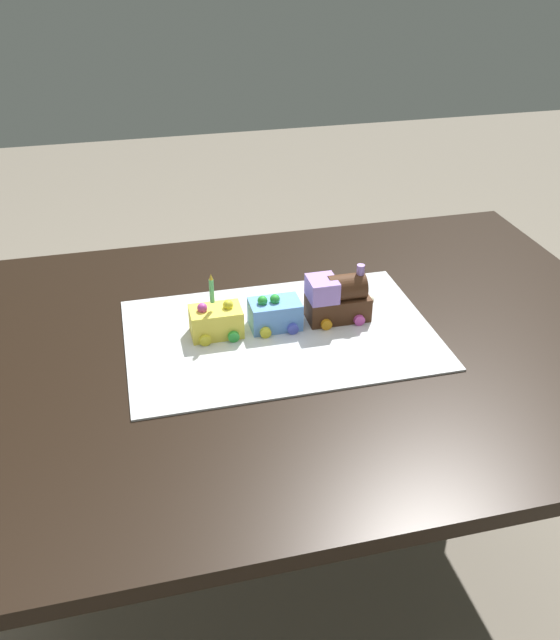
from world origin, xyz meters
TOP-DOWN VIEW (x-y plane):
  - ground_plane at (0.00, 0.00)m, footprint 8.00×8.00m
  - dining_table at (0.00, 0.00)m, footprint 1.40×1.00m
  - cake_board at (0.03, -0.02)m, footprint 0.60×0.40m
  - cake_locomotive at (-0.09, -0.05)m, footprint 0.14×0.08m
  - cake_car_flatbed_sky_blue at (0.03, -0.05)m, footprint 0.10×0.08m
  - cake_car_tanker_lemon at (0.15, -0.05)m, footprint 0.10×0.08m
  - birthday_candle at (0.16, -0.05)m, footprint 0.01×0.01m

SIDE VIEW (x-z plane):
  - ground_plane at x=0.00m, z-range 0.00..0.00m
  - dining_table at x=0.00m, z-range 0.26..1.00m
  - cake_board at x=0.03m, z-range 0.74..0.74m
  - cake_car_flatbed_sky_blue at x=0.03m, z-range 0.74..0.81m
  - cake_car_tanker_lemon at x=0.15m, z-range 0.74..0.81m
  - cake_locomotive at x=-0.09m, z-range 0.73..0.85m
  - birthday_candle at x=0.16m, z-range 0.81..0.88m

